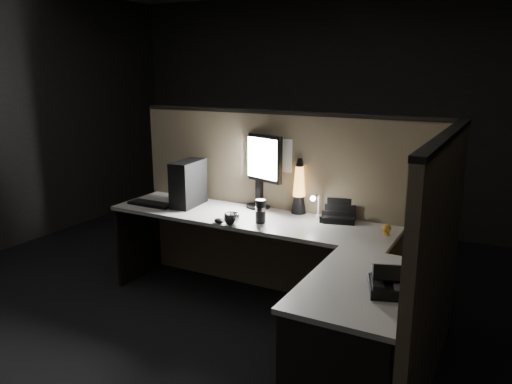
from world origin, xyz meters
The scene contains 17 objects.
floor centered at (0.00, 0.00, 0.00)m, with size 6.00×6.00×0.00m, color black.
room_shell centered at (0.00, 0.00, 1.62)m, with size 6.00×6.00×6.00m.
partition_back centered at (0.00, 0.93, 0.75)m, with size 2.66×0.06×1.50m, color brown.
partition_right centered at (1.33, 0.10, 0.75)m, with size 0.06×1.66×1.50m, color brown.
desk centered at (0.18, 0.25, 0.58)m, with size 2.60×1.60×0.73m.
pc_tower centered at (-0.74, 0.64, 0.92)m, with size 0.16×0.36×0.38m, color black.
monitor centered at (-0.20, 0.88, 1.10)m, with size 0.46×0.21×0.61m.
keyboard centered at (-1.03, 0.49, 0.74)m, with size 0.40×0.13×0.02m, color black.
mouse centered at (-0.25, 0.34, 0.75)m, with size 0.09×0.06×0.04m, color black.
clip_lamp centered at (0.35, 0.75, 0.85)m, with size 0.04×0.16×0.20m.
organizer centered at (0.52, 0.83, 0.77)m, with size 0.29×0.27×0.18m.
lava_lamp centered at (0.16, 0.87, 0.91)m, with size 0.12×0.12×0.44m.
travel_mug centered at (0.02, 0.49, 0.82)m, with size 0.08×0.08×0.18m, color black.
steel_mug centered at (-0.14, 0.34, 0.78)m, with size 0.12×0.12×0.09m, color silver.
figurine centered at (0.92, 0.65, 0.78)m, with size 0.06×0.06×0.06m, color orange.
pinned_paper centered at (-0.01, 0.90, 1.18)m, with size 0.19×0.00×0.27m, color white.
desk_phone centered at (1.18, -0.23, 0.79)m, with size 0.31×0.31×0.15m.
Camera 1 is at (1.67, -2.67, 1.86)m, focal length 35.00 mm.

